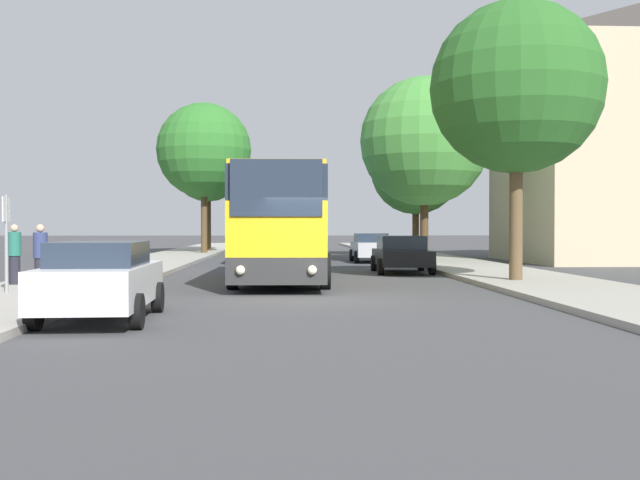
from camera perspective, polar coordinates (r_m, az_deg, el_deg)
ground_plane at (r=18.52m, az=-0.41°, el=-4.42°), size 300.00×300.00×0.00m
sidewalk_left at (r=19.52m, az=-21.46°, el=-3.99°), size 4.00×120.00×0.15m
sidewalk_right at (r=20.06m, az=20.04°, el=-3.85°), size 4.00×120.00×0.15m
bus_front at (r=24.02m, az=-2.92°, el=1.24°), size 3.07×10.42×3.49m
bus_middle at (r=37.98m, az=-3.27°, el=0.95°), size 2.95×12.06×3.24m
bus_rear at (r=54.44m, az=-2.98°, el=1.11°), size 2.92×11.84×3.57m
parked_car_left_curb at (r=14.46m, az=-16.33°, el=-2.88°), size 2.01×4.26×1.48m
parked_car_right_near at (r=28.88m, az=6.23°, el=-1.03°), size 2.18×4.28×1.42m
parked_car_right_far at (r=37.63m, az=3.90°, el=-0.54°), size 1.91×4.19×1.45m
bus_stop_sign at (r=19.55m, az=-22.79°, el=0.57°), size 0.08×0.45×2.38m
pedestrian_waiting_near at (r=20.73m, az=-20.53°, el=-1.16°), size 0.36×0.36×1.67m
pedestrian_waiting_far at (r=22.53m, az=-22.25°, el=-1.01°), size 0.36×0.36×1.68m
tree_left_near at (r=52.82m, az=-8.53°, el=5.75°), size 5.28×5.28×8.68m
tree_left_far at (r=48.32m, az=-8.83°, el=6.76°), size 5.99×5.99×9.50m
tree_right_near at (r=45.17m, az=7.31°, el=5.38°), size 5.43×5.43×7.81m
tree_right_mid at (r=36.54m, az=7.96°, el=7.44°), size 6.20×6.20×8.83m
tree_right_far at (r=23.86m, az=14.74°, el=11.15°), size 5.23×5.23×8.46m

